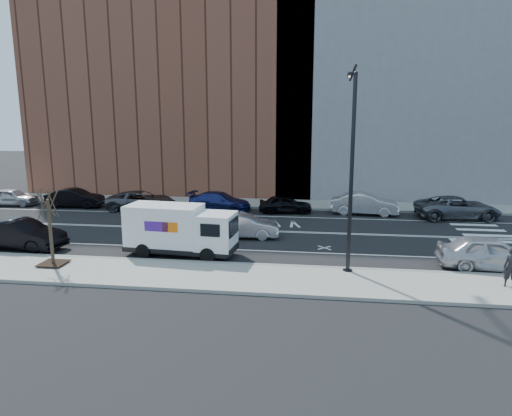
% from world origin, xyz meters
% --- Properties ---
extents(ground, '(120.00, 120.00, 0.00)m').
position_xyz_m(ground, '(0.00, 0.00, 0.00)').
color(ground, black).
rests_on(ground, ground).
extents(sidewalk_near, '(44.00, 3.60, 0.15)m').
position_xyz_m(sidewalk_near, '(0.00, -8.80, 0.07)').
color(sidewalk_near, gray).
rests_on(sidewalk_near, ground).
extents(sidewalk_far, '(44.00, 3.60, 0.15)m').
position_xyz_m(sidewalk_far, '(0.00, 8.80, 0.07)').
color(sidewalk_far, gray).
rests_on(sidewalk_far, ground).
extents(curb_near, '(44.00, 0.25, 0.17)m').
position_xyz_m(curb_near, '(0.00, -7.00, 0.08)').
color(curb_near, gray).
rests_on(curb_near, ground).
extents(curb_far, '(44.00, 0.25, 0.17)m').
position_xyz_m(curb_far, '(0.00, 7.00, 0.08)').
color(curb_far, gray).
rests_on(curb_far, ground).
extents(crosswalk, '(3.00, 14.00, 0.01)m').
position_xyz_m(crosswalk, '(16.00, 0.00, 0.00)').
color(crosswalk, white).
rests_on(crosswalk, ground).
extents(road_markings, '(40.00, 8.60, 0.01)m').
position_xyz_m(road_markings, '(0.00, 0.00, 0.00)').
color(road_markings, white).
rests_on(road_markings, ground).
extents(bldg_brick, '(26.00, 10.00, 22.00)m').
position_xyz_m(bldg_brick, '(-8.00, 15.60, 11.00)').
color(bldg_brick, brown).
rests_on(bldg_brick, ground).
extents(bldg_concrete, '(20.00, 10.00, 26.00)m').
position_xyz_m(bldg_concrete, '(12.00, 15.60, 13.00)').
color(bldg_concrete, slate).
rests_on(bldg_concrete, ground).
extents(streetlight, '(0.44, 4.02, 9.34)m').
position_xyz_m(streetlight, '(7.00, -6.91, 5.08)').
color(streetlight, black).
rests_on(streetlight, ground).
extents(street_tree, '(1.20, 1.20, 3.75)m').
position_xyz_m(street_tree, '(-7.00, -8.40, 1.45)').
color(street_tree, black).
rests_on(street_tree, ground).
extents(fedex_van, '(5.93, 2.47, 2.64)m').
position_xyz_m(fedex_van, '(-1.53, -5.60, 1.39)').
color(fedex_van, black).
rests_on(fedex_van, ground).
extents(far_parked_a, '(4.14, 1.79, 1.39)m').
position_xyz_m(far_parked_a, '(-19.08, 5.72, 0.70)').
color(far_parked_a, '#ADACB1').
rests_on(far_parked_a, ground).
extents(far_parked_b, '(4.57, 1.77, 1.48)m').
position_xyz_m(far_parked_b, '(-13.60, 5.68, 0.74)').
color(far_parked_b, black).
rests_on(far_parked_b, ground).
extents(far_parked_c, '(5.55, 3.13, 1.46)m').
position_xyz_m(far_parked_c, '(-8.00, 5.43, 0.73)').
color(far_parked_c, '#494A50').
rests_on(far_parked_c, ground).
extents(far_parked_d, '(5.06, 2.55, 1.41)m').
position_xyz_m(far_parked_d, '(-1.91, 6.06, 0.70)').
color(far_parked_d, navy).
rests_on(far_parked_d, ground).
extents(far_parked_e, '(4.11, 2.02, 1.35)m').
position_xyz_m(far_parked_e, '(3.20, 5.69, 0.67)').
color(far_parked_e, black).
rests_on(far_parked_e, ground).
extents(far_parked_f, '(5.01, 2.09, 1.61)m').
position_xyz_m(far_parked_f, '(9.04, 5.94, 0.80)').
color(far_parked_f, silver).
rests_on(far_parked_f, ground).
extents(far_parked_g, '(5.99, 3.23, 1.60)m').
position_xyz_m(far_parked_g, '(15.44, 5.35, 0.80)').
color(far_parked_g, '#52545A').
rests_on(far_parked_g, ground).
extents(driving_sedan, '(4.53, 1.89, 1.46)m').
position_xyz_m(driving_sedan, '(1.10, -1.72, 0.73)').
color(driving_sedan, silver).
rests_on(driving_sedan, ground).
extents(near_parked_rear_a, '(5.15, 2.40, 1.63)m').
position_xyz_m(near_parked_rear_a, '(-10.53, -5.66, 0.82)').
color(near_parked_rear_a, black).
rests_on(near_parked_rear_a, ground).
extents(near_parked_front, '(4.90, 2.17, 1.64)m').
position_xyz_m(near_parked_front, '(13.74, -5.92, 0.82)').
color(near_parked_front, silver).
rests_on(near_parked_front, ground).
extents(pedestrian, '(0.72, 0.60, 1.69)m').
position_xyz_m(pedestrian, '(13.61, -8.57, 0.99)').
color(pedestrian, black).
rests_on(pedestrian, sidewalk_near).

